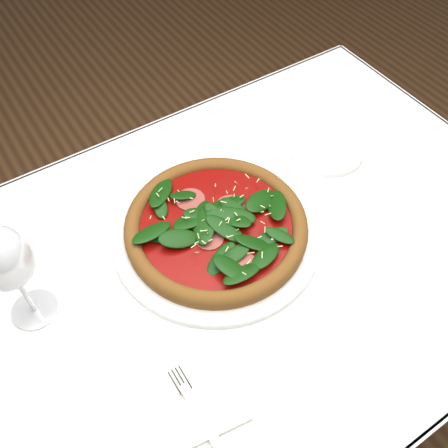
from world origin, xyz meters
TOP-DOWN VIEW (x-y plane):
  - ground at (0.00, 0.00)m, footprint 6.00×6.00m
  - dining_table at (0.00, 0.00)m, footprint 1.21×0.81m
  - plate at (-0.00, 0.06)m, footprint 0.39×0.39m
  - pizza at (-0.00, 0.06)m, footprint 0.35×0.35m
  - wine_glass at (-0.34, 0.09)m, footprint 0.09×0.09m
  - napkin at (-0.20, -0.21)m, footprint 0.14×0.08m
  - fork at (-0.20, -0.18)m, footprint 0.02×0.14m
  - saucer_far at (0.31, 0.12)m, footprint 0.16×0.16m

SIDE VIEW (x-z plane):
  - ground at x=0.00m, z-range 0.00..0.00m
  - dining_table at x=0.00m, z-range 0.27..1.02m
  - napkin at x=-0.20m, z-range 0.75..0.76m
  - saucer_far at x=0.31m, z-range 0.75..0.76m
  - plate at x=0.00m, z-range 0.75..0.77m
  - fork at x=-0.20m, z-range 0.76..0.76m
  - pizza at x=0.00m, z-range 0.76..0.80m
  - wine_glass at x=-0.34m, z-range 0.79..1.00m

